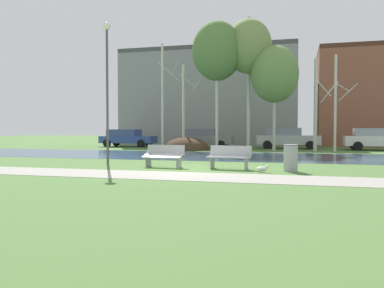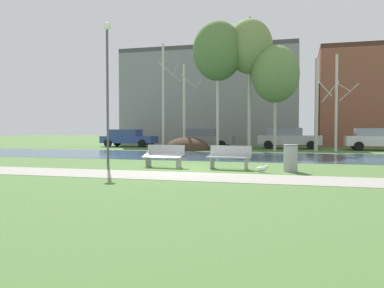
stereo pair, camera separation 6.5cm
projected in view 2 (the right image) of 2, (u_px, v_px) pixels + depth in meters
name	position (u px, v px, depth m)	size (l,w,h in m)	color
ground_plane	(235.00, 154.00, 23.99)	(120.00, 120.00, 0.00)	#476B33
paved_path_strip	(174.00, 176.00, 12.51)	(60.00, 2.22, 0.01)	gray
river_band	(228.00, 156.00, 21.78)	(80.00, 7.52, 0.01)	#2D475B
soil_mound	(187.00, 150.00, 28.28)	(3.33, 3.33, 1.84)	#423021
bench_left	(164.00, 155.00, 15.36)	(1.65, 0.73, 0.87)	#9EA0A3
bench_right	(229.00, 156.00, 14.68)	(1.65, 0.73, 0.87)	#9EA0A3
trash_bin	(291.00, 158.00, 13.82)	(0.51, 0.51, 0.95)	#999B9E
seagull	(262.00, 169.00, 13.51)	(0.45, 0.17, 0.26)	white
streetlamp	(107.00, 71.00, 16.66)	(0.32, 0.32, 6.00)	#4C4C51
birch_far_left	(164.00, 95.00, 28.94)	(1.51, 2.71, 7.79)	beige
birch_left	(185.00, 106.00, 29.18)	(1.58, 2.44, 6.26)	beige
birch_center_left	(218.00, 51.00, 27.81)	(3.52, 3.52, 9.14)	beige
birch_center	(250.00, 47.00, 27.89)	(3.24, 3.24, 9.43)	beige
birch_center_right	(275.00, 74.00, 27.11)	(3.28, 3.28, 7.26)	#BCB7A8
birch_right	(317.00, 104.00, 26.76)	(1.58, 2.40, 6.28)	beige
birch_far_right	(337.00, 102.00, 26.05)	(1.45, 2.23, 6.43)	beige
parked_van_nearest_blue	(128.00, 138.00, 33.34)	(4.64, 1.99, 1.47)	#2D4793
parked_sedan_second_grey	(204.00, 138.00, 31.16)	(4.51, 2.00, 1.53)	slate
parked_hatch_third_silver	(288.00, 138.00, 30.09)	(4.69, 2.10, 1.59)	#B2B5BC
parked_wagon_fourth_white	(380.00, 139.00, 27.59)	(4.79, 2.09, 1.56)	silver
building_grey_warehouse	(213.00, 98.00, 39.18)	(16.60, 7.87, 9.12)	gray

